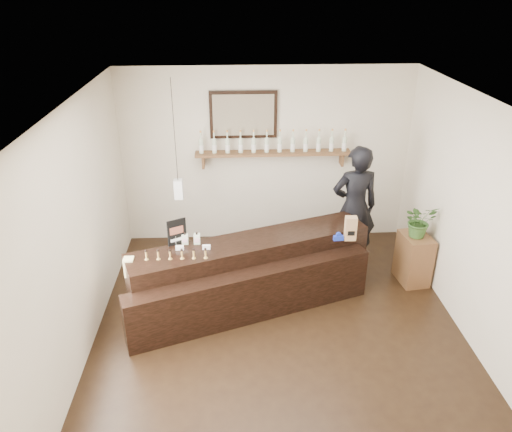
{
  "coord_description": "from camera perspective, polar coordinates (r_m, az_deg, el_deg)",
  "views": [
    {
      "loc": [
        -0.53,
        -4.94,
        3.98
      ],
      "look_at": [
        -0.25,
        0.7,
        1.24
      ],
      "focal_mm": 35.0,
      "sensor_mm": 36.0,
      "label": 1
    }
  ],
  "objects": [
    {
      "name": "shopkeeper",
      "position": [
        7.34,
        11.25,
        1.85
      ],
      "size": [
        0.81,
        0.57,
        2.11
      ],
      "primitive_type": "imported",
      "rotation": [
        0.0,
        0.0,
        3.23
      ],
      "color": "black",
      "rests_on": "ground"
    },
    {
      "name": "promo_sign",
      "position": [
        6.33,
        -9.04,
        -1.83
      ],
      "size": [
        0.23,
        0.13,
        0.35
      ],
      "color": "black",
      "rests_on": "counter"
    },
    {
      "name": "side_cabinet",
      "position": [
        7.42,
        17.55,
        -4.65
      ],
      "size": [
        0.42,
        0.54,
        0.72
      ],
      "color": "brown",
      "rests_on": "ground"
    },
    {
      "name": "counter",
      "position": [
        6.58,
        -0.57,
        -6.89
      ],
      "size": [
        3.21,
        1.92,
        1.05
      ],
      "color": "black",
      "rests_on": "ground"
    },
    {
      "name": "potted_plant",
      "position": [
        7.15,
        18.19,
        -0.51
      ],
      "size": [
        0.49,
        0.44,
        0.47
      ],
      "primitive_type": "imported",
      "rotation": [
        0.0,
        0.0,
        0.18
      ],
      "color": "#355C25",
      "rests_on": "side_cabinet"
    },
    {
      "name": "room_shell",
      "position": [
        5.47,
        2.98,
        1.23
      ],
      "size": [
        5.0,
        5.0,
        5.0
      ],
      "color": "beige",
      "rests_on": "ground"
    },
    {
      "name": "ground",
      "position": [
        6.37,
        2.62,
        -12.83
      ],
      "size": [
        5.0,
        5.0,
        0.0
      ],
      "primitive_type": "plane",
      "color": "black",
      "rests_on": "ground"
    },
    {
      "name": "back_wall_decor",
      "position": [
        7.66,
        0.12,
        8.99
      ],
      "size": [
        2.66,
        0.96,
        1.69
      ],
      "color": "brown",
      "rests_on": "ground"
    },
    {
      "name": "paper_bag",
      "position": [
        6.49,
        10.76,
        -1.39
      ],
      "size": [
        0.15,
        0.12,
        0.32
      ],
      "color": "#9D754C",
      "rests_on": "counter"
    },
    {
      "name": "tape_dispenser",
      "position": [
        6.5,
        9.41,
        -2.4
      ],
      "size": [
        0.13,
        0.06,
        0.11
      ],
      "color": "#162B9E",
      "rests_on": "counter"
    }
  ]
}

